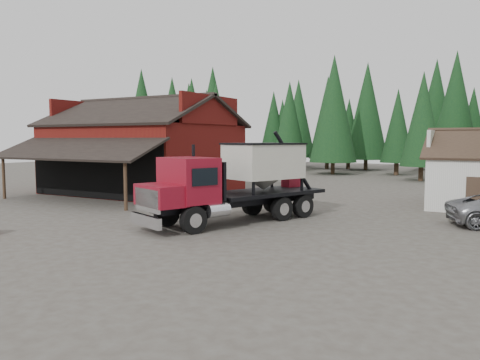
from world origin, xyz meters
The scene contains 7 objects.
ground centered at (0.00, 0.00, 0.00)m, with size 120.00×120.00×0.00m, color #453F36.
red_barn centered at (-11.00, 9.90, 2.69)m, with size 12.80×13.63×7.18m.
conifer_backdrop centered at (0.00, 42.00, 0.00)m, with size 76.00×16.00×16.00m, color black, non-canonical shape.
near_pine_a centered at (-22.00, 28.00, 6.39)m, with size 4.40×4.40×11.40m.
near_pine_b centered at (6.00, 30.00, 5.89)m, with size 3.96×3.96×10.40m.
near_pine_d centered at (-4.00, 34.00, 7.39)m, with size 5.28×5.28×13.40m.
feed_truck centered at (1.59, 2.03, 2.06)m, with size 6.09×9.99×4.40m.
Camera 1 is at (12.56, -17.40, 3.98)m, focal length 35.00 mm.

